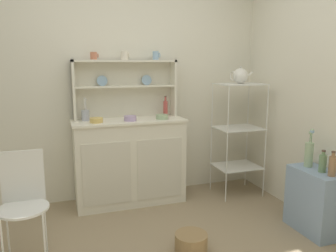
{
  "coord_description": "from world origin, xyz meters",
  "views": [
    {
      "loc": [
        -0.68,
        -2.02,
        1.48
      ],
      "look_at": [
        0.37,
        1.12,
        0.86
      ],
      "focal_mm": 35.64,
      "sensor_mm": 36.0,
      "label": 1
    }
  ],
  "objects_px": {
    "jam_bottle": "(165,108)",
    "flower_vase": "(309,152)",
    "hutch_cabinet": "(130,160)",
    "floor_basket": "(191,243)",
    "oil_bottle": "(323,163)",
    "hutch_shelf_unit": "(125,84)",
    "side_shelf_blue": "(315,201)",
    "cup_terracotta_0": "(94,56)",
    "vinegar_bottle": "(332,166)",
    "bakers_rack": "(238,126)",
    "porcelain_teapot": "(240,76)",
    "wire_chair": "(23,197)",
    "utensil_jar": "(85,115)",
    "bowl_mixing_large": "(96,120)"
  },
  "relations": [
    {
      "from": "flower_vase",
      "to": "oil_bottle",
      "type": "distance_m",
      "value": 0.18
    },
    {
      "from": "utensil_jar",
      "to": "vinegar_bottle",
      "type": "relative_size",
      "value": 1.13
    },
    {
      "from": "porcelain_teapot",
      "to": "wire_chair",
      "type": "bearing_deg",
      "value": -162.33
    },
    {
      "from": "bakers_rack",
      "to": "floor_basket",
      "type": "relative_size",
      "value": 4.84
    },
    {
      "from": "side_shelf_blue",
      "to": "flower_vase",
      "type": "height_order",
      "value": "flower_vase"
    },
    {
      "from": "bakers_rack",
      "to": "flower_vase",
      "type": "distance_m",
      "value": 0.92
    },
    {
      "from": "vinegar_bottle",
      "to": "hutch_cabinet",
      "type": "bearing_deg",
      "value": 136.89
    },
    {
      "from": "side_shelf_blue",
      "to": "utensil_jar",
      "type": "distance_m",
      "value": 2.33
    },
    {
      "from": "cup_terracotta_0",
      "to": "hutch_cabinet",
      "type": "bearing_deg",
      "value": -20.93
    },
    {
      "from": "utensil_jar",
      "to": "cup_terracotta_0",
      "type": "bearing_deg",
      "value": 21.71
    },
    {
      "from": "wire_chair",
      "to": "floor_basket",
      "type": "distance_m",
      "value": 1.33
    },
    {
      "from": "bakers_rack",
      "to": "cup_terracotta_0",
      "type": "relative_size",
      "value": 15.56
    },
    {
      "from": "vinegar_bottle",
      "to": "wire_chair",
      "type": "bearing_deg",
      "value": 168.91
    },
    {
      "from": "bakers_rack",
      "to": "jam_bottle",
      "type": "distance_m",
      "value": 0.84
    },
    {
      "from": "jam_bottle",
      "to": "flower_vase",
      "type": "bearing_deg",
      "value": -49.14
    },
    {
      "from": "hutch_cabinet",
      "to": "floor_basket",
      "type": "bearing_deg",
      "value": -77.66
    },
    {
      "from": "bakers_rack",
      "to": "porcelain_teapot",
      "type": "distance_m",
      "value": 0.55
    },
    {
      "from": "side_shelf_blue",
      "to": "utensil_jar",
      "type": "bearing_deg",
      "value": 145.97
    },
    {
      "from": "bakers_rack",
      "to": "flower_vase",
      "type": "height_order",
      "value": "bakers_rack"
    },
    {
      "from": "wire_chair",
      "to": "utensil_jar",
      "type": "distance_m",
      "value": 1.17
    },
    {
      "from": "porcelain_teapot",
      "to": "oil_bottle",
      "type": "relative_size",
      "value": 1.33
    },
    {
      "from": "floor_basket",
      "to": "hutch_shelf_unit",
      "type": "bearing_deg",
      "value": 100.82
    },
    {
      "from": "jam_bottle",
      "to": "hutch_shelf_unit",
      "type": "bearing_deg",
      "value": 169.91
    },
    {
      "from": "bowl_mixing_large",
      "to": "cup_terracotta_0",
      "type": "bearing_deg",
      "value": 83.5
    },
    {
      "from": "bowl_mixing_large",
      "to": "oil_bottle",
      "type": "xyz_separation_m",
      "value": [
        1.76,
        -1.15,
        -0.28
      ]
    },
    {
      "from": "cup_terracotta_0",
      "to": "vinegar_bottle",
      "type": "distance_m",
      "value": 2.43
    },
    {
      "from": "wire_chair",
      "to": "flower_vase",
      "type": "relative_size",
      "value": 2.45
    },
    {
      "from": "floor_basket",
      "to": "utensil_jar",
      "type": "bearing_deg",
      "value": 119.4
    },
    {
      "from": "bakers_rack",
      "to": "cup_terracotta_0",
      "type": "bearing_deg",
      "value": 169.73
    },
    {
      "from": "bowl_mixing_large",
      "to": "utensil_jar",
      "type": "distance_m",
      "value": 0.18
    },
    {
      "from": "wire_chair",
      "to": "porcelain_teapot",
      "type": "relative_size",
      "value": 3.31
    },
    {
      "from": "cup_terracotta_0",
      "to": "hutch_shelf_unit",
      "type": "bearing_deg",
      "value": 7.32
    },
    {
      "from": "jam_bottle",
      "to": "flower_vase",
      "type": "xyz_separation_m",
      "value": [
        0.98,
        -1.14,
        -0.3
      ]
    },
    {
      "from": "wire_chair",
      "to": "side_shelf_blue",
      "type": "bearing_deg",
      "value": -28.01
    },
    {
      "from": "flower_vase",
      "to": "utensil_jar",
      "type": "bearing_deg",
      "value": 148.63
    },
    {
      "from": "utensil_jar",
      "to": "oil_bottle",
      "type": "height_order",
      "value": "utensil_jar"
    },
    {
      "from": "jam_bottle",
      "to": "vinegar_bottle",
      "type": "xyz_separation_m",
      "value": [
        0.98,
        -1.41,
        -0.34
      ]
    },
    {
      "from": "bakers_rack",
      "to": "utensil_jar",
      "type": "height_order",
      "value": "bakers_rack"
    },
    {
      "from": "floor_basket",
      "to": "bowl_mixing_large",
      "type": "height_order",
      "value": "bowl_mixing_large"
    },
    {
      "from": "flower_vase",
      "to": "hutch_shelf_unit",
      "type": "bearing_deg",
      "value": 139.4
    },
    {
      "from": "bakers_rack",
      "to": "side_shelf_blue",
      "type": "height_order",
      "value": "bakers_rack"
    },
    {
      "from": "porcelain_teapot",
      "to": "oil_bottle",
      "type": "height_order",
      "value": "porcelain_teapot"
    },
    {
      "from": "hutch_cabinet",
      "to": "side_shelf_blue",
      "type": "bearing_deg",
      "value": -39.61
    },
    {
      "from": "wire_chair",
      "to": "bowl_mixing_large",
      "type": "bearing_deg",
      "value": 30.27
    },
    {
      "from": "vinegar_bottle",
      "to": "flower_vase",
      "type": "bearing_deg",
      "value": 89.71
    },
    {
      "from": "wire_chair",
      "to": "vinegar_bottle",
      "type": "xyz_separation_m",
      "value": [
        2.4,
        -0.47,
        0.14
      ]
    },
    {
      "from": "jam_bottle",
      "to": "utensil_jar",
      "type": "bearing_deg",
      "value": -179.4
    },
    {
      "from": "oil_bottle",
      "to": "vinegar_bottle",
      "type": "xyz_separation_m",
      "value": [
        -0.0,
        -0.11,
        0.01
      ]
    },
    {
      "from": "bakers_rack",
      "to": "vinegar_bottle",
      "type": "height_order",
      "value": "bakers_rack"
    },
    {
      "from": "floor_basket",
      "to": "jam_bottle",
      "type": "relative_size",
      "value": 1.15
    }
  ]
}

